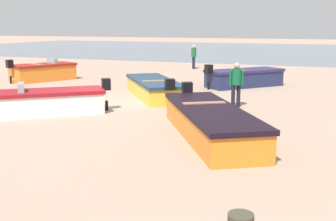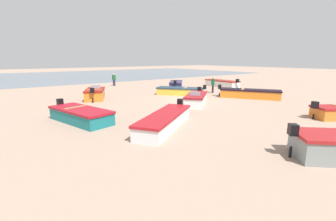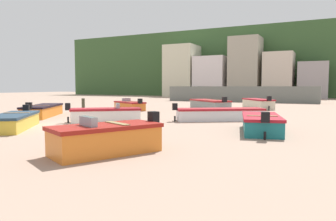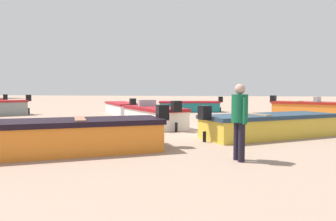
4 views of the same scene
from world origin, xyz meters
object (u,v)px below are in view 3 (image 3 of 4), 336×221
(boat_orange_5, at_px, (130,106))
(boat_orange_2, at_px, (106,139))
(boat_teal_9, at_px, (261,123))
(mooring_post_near_water, at_px, (83,104))
(boat_white_10, at_px, (220,114))
(boat_white_8, at_px, (106,115))
(boat_yellow_6, at_px, (14,121))
(boat_grey_0, at_px, (210,105))
(boat_orange_1, at_px, (43,111))
(boat_cream_7, at_px, (258,104))

(boat_orange_5, bearing_deg, boat_orange_2, -117.71)
(boat_teal_9, relative_size, mooring_post_near_water, 4.63)
(boat_orange_5, distance_m, boat_teal_9, 15.54)
(boat_orange_5, height_order, boat_teal_9, boat_teal_9)
(boat_teal_9, distance_m, boat_white_10, 4.93)
(boat_teal_9, bearing_deg, boat_white_10, 115.20)
(boat_white_8, bearing_deg, boat_yellow_6, -64.45)
(boat_grey_0, distance_m, mooring_post_near_water, 11.18)
(boat_yellow_6, distance_m, boat_white_8, 4.92)
(boat_orange_5, bearing_deg, boat_white_10, -85.75)
(boat_teal_9, bearing_deg, mooring_post_near_water, 142.12)
(boat_orange_2, xyz_separation_m, boat_teal_9, (3.38, 6.95, -0.07))
(boat_orange_1, height_order, mooring_post_near_water, boat_orange_1)
(boat_teal_9, bearing_deg, boat_grey_0, 105.29)
(boat_white_10, bearing_deg, boat_cream_7, 146.17)
(boat_white_8, distance_m, boat_white_10, 6.77)
(boat_white_8, xyz_separation_m, boat_teal_9, (8.84, -0.16, -0.02))
(boat_orange_2, relative_size, boat_yellow_6, 0.80)
(boat_grey_0, bearing_deg, boat_yellow_6, -153.54)
(boat_yellow_6, xyz_separation_m, boat_cream_7, (7.84, 19.76, 0.09))
(boat_white_10, height_order, mooring_post_near_water, boat_white_10)
(boat_yellow_6, bearing_deg, boat_orange_2, 123.95)
(boat_teal_9, bearing_deg, boat_yellow_6, -172.91)
(boat_grey_0, distance_m, boat_orange_1, 13.28)
(boat_cream_7, bearing_deg, boat_orange_2, -125.31)
(boat_orange_1, distance_m, boat_teal_9, 14.81)
(boat_yellow_6, xyz_separation_m, boat_white_8, (2.13, 4.44, 0.04))
(boat_orange_2, relative_size, boat_white_10, 0.71)
(boat_white_8, height_order, boat_teal_9, boat_white_8)
(boat_orange_2, height_order, mooring_post_near_water, boat_orange_2)
(boat_cream_7, xyz_separation_m, boat_teal_9, (3.13, -15.48, -0.07))
(boat_cream_7, xyz_separation_m, boat_white_10, (-0.01, -11.67, -0.08))
(boat_white_10, bearing_deg, boat_orange_5, -150.75)
(boat_grey_0, bearing_deg, boat_orange_1, -176.35)
(boat_yellow_6, xyz_separation_m, mooring_post_near_water, (-5.88, 11.66, 0.12))
(boat_orange_1, distance_m, boat_yellow_6, 6.47)
(boat_teal_9, bearing_deg, boat_orange_1, 162.09)
(boat_yellow_6, bearing_deg, boat_cream_7, -148.31)
(boat_yellow_6, height_order, boat_white_8, boat_white_8)
(boat_orange_1, xyz_separation_m, boat_teal_9, (14.78, -0.95, -0.01))
(boat_orange_5, xyz_separation_m, boat_teal_9, (12.84, -8.75, 0.00))
(boat_teal_9, relative_size, boat_white_10, 0.90)
(boat_cream_7, height_order, boat_teal_9, boat_cream_7)
(boat_yellow_6, distance_m, boat_teal_9, 11.77)
(boat_grey_0, height_order, boat_white_10, boat_grey_0)
(boat_orange_2, xyz_separation_m, boat_cream_7, (0.25, 22.43, -0.00))
(boat_white_8, height_order, mooring_post_near_water, boat_white_8)
(boat_cream_7, height_order, boat_white_8, boat_cream_7)
(boat_teal_9, distance_m, mooring_post_near_water, 18.40)
(boat_white_8, xyz_separation_m, boat_white_10, (5.70, 3.65, -0.03))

